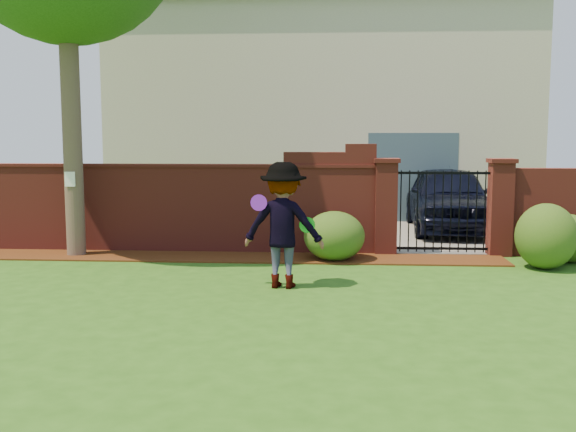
# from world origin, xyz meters

# --- Properties ---
(ground) EXTENTS (80.00, 80.00, 0.01)m
(ground) POSITION_xyz_m (0.00, 0.00, -0.01)
(ground) COLOR #285415
(ground) RESTS_ON ground
(mulch_bed) EXTENTS (11.10, 1.08, 0.03)m
(mulch_bed) POSITION_xyz_m (-0.95, 3.34, 0.01)
(mulch_bed) COLOR #3C1C0A
(mulch_bed) RESTS_ON ground
(brick_wall) EXTENTS (8.70, 0.31, 2.16)m
(brick_wall) POSITION_xyz_m (-2.01, 4.00, 0.93)
(brick_wall) COLOR maroon
(brick_wall) RESTS_ON ground
(pillar_left) EXTENTS (0.50, 0.50, 1.88)m
(pillar_left) POSITION_xyz_m (2.40, 4.00, 0.96)
(pillar_left) COLOR maroon
(pillar_left) RESTS_ON ground
(pillar_right) EXTENTS (0.50, 0.50, 1.88)m
(pillar_right) POSITION_xyz_m (4.60, 4.00, 0.96)
(pillar_right) COLOR maroon
(pillar_right) RESTS_ON ground
(iron_gate) EXTENTS (1.78, 0.03, 1.60)m
(iron_gate) POSITION_xyz_m (3.50, 4.00, 0.85)
(iron_gate) COLOR black
(iron_gate) RESTS_ON ground
(driveway) EXTENTS (3.20, 8.00, 0.01)m
(driveway) POSITION_xyz_m (3.50, 8.00, 0.01)
(driveway) COLOR slate
(driveway) RESTS_ON ground
(house) EXTENTS (12.40, 6.40, 6.30)m
(house) POSITION_xyz_m (1.00, 12.00, 3.16)
(house) COLOR beige
(house) RESTS_ON ground
(car) EXTENTS (2.08, 4.75, 1.59)m
(car) POSITION_xyz_m (4.19, 7.16, 0.80)
(car) COLOR black
(car) RESTS_ON ground
(paper_notice) EXTENTS (0.20, 0.01, 0.28)m
(paper_notice) POSITION_xyz_m (-3.60, 3.21, 1.50)
(paper_notice) COLOR white
(paper_notice) RESTS_ON tree
(shrub_left) EXTENTS (1.13, 1.13, 0.93)m
(shrub_left) POSITION_xyz_m (1.40, 3.21, 0.46)
(shrub_left) COLOR #244B16
(shrub_left) RESTS_ON ground
(shrub_middle) EXTENTS (1.05, 1.05, 1.15)m
(shrub_middle) POSITION_xyz_m (5.07, 2.69, 0.58)
(shrub_middle) COLOR #244B16
(shrub_middle) RESTS_ON ground
(shrub_right) EXTENTS (1.00, 1.00, 0.89)m
(shrub_right) POSITION_xyz_m (5.68, 3.35, 0.45)
(shrub_right) COLOR #244B16
(shrub_right) RESTS_ON ground
(man) EXTENTS (1.33, 0.89, 1.92)m
(man) POSITION_xyz_m (0.61, 0.94, 0.96)
(man) COLOR gray
(man) RESTS_ON ground
(frisbee_purple) EXTENTS (0.26, 0.11, 0.25)m
(frisbee_purple) POSITION_xyz_m (0.26, 0.79, 1.32)
(frisbee_purple) COLOR purple
(frisbee_purple) RESTS_ON man
(frisbee_green) EXTENTS (0.24, 0.08, 0.24)m
(frisbee_green) POSITION_xyz_m (0.98, 0.88, 0.98)
(frisbee_green) COLOR #17B319
(frisbee_green) RESTS_ON man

